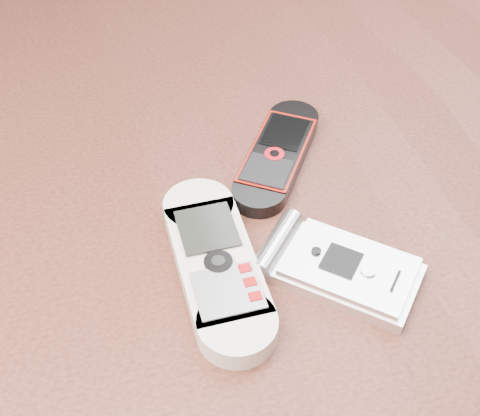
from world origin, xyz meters
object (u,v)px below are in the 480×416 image
at_px(table, 234,305).
at_px(motorola_razr, 345,269).
at_px(nokia_white, 216,263).
at_px(nokia_black_red, 277,154).

bearing_deg(table, motorola_razr, -53.27).
distance_m(nokia_white, motorola_razr, 0.09).
relative_size(table, motorola_razr, 10.91).
height_order(table, nokia_black_red, nokia_black_red).
bearing_deg(nokia_black_red, nokia_white, -92.54).
xyz_separation_m(nokia_white, motorola_razr, (0.08, -0.03, -0.00)).
bearing_deg(nokia_black_red, table, -98.84).
bearing_deg(motorola_razr, nokia_black_red, 45.73).
xyz_separation_m(table, motorola_razr, (0.06, -0.07, 0.11)).
bearing_deg(table, nokia_black_red, 44.83).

